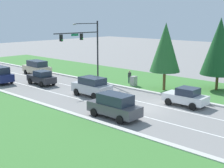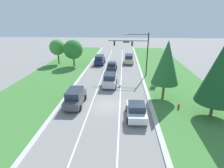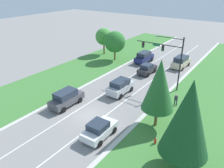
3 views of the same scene
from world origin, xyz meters
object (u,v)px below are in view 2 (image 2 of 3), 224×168
(white_sedan, at_px, (136,110))
(conifer_far_right_tree, at_px, (220,73))
(charcoal_sedan, at_px, (112,66))
(conifer_near_right_tree, at_px, (166,63))
(pedestrian, at_px, (158,79))
(champagne_suv, at_px, (129,59))
(graphite_suv, at_px, (75,97))
(silver_suv, at_px, (110,80))
(utility_cabinet, at_px, (154,84))
(fire_hydrant, at_px, (179,106))
(navy_suv, at_px, (100,60))
(traffic_signal_mast, at_px, (136,48))
(oak_far_left_tree, at_px, (57,47))
(oak_near_left_tree, at_px, (73,50))

(white_sedan, xyz_separation_m, conifer_far_right_tree, (8.23, 0.68, 4.21))
(charcoal_sedan, bearing_deg, conifer_near_right_tree, -57.73)
(pedestrian, bearing_deg, champagne_suv, -67.36)
(charcoal_sedan, bearing_deg, graphite_suv, -100.99)
(conifer_near_right_tree, bearing_deg, graphite_suv, -167.31)
(silver_suv, bearing_deg, utility_cabinet, -1.33)
(charcoal_sedan, height_order, fire_hydrant, charcoal_sedan)
(conifer_near_right_tree, bearing_deg, navy_suv, 121.15)
(utility_cabinet, distance_m, conifer_near_right_tree, 5.97)
(traffic_signal_mast, xyz_separation_m, graphite_suv, (-8.18, -12.32, -4.17))
(traffic_signal_mast, bearing_deg, oak_far_left_tree, 155.32)
(graphite_suv, height_order, champagne_suv, champagne_suv)
(traffic_signal_mast, relative_size, silver_suv, 1.72)
(white_sedan, bearing_deg, fire_hydrant, 21.91)
(pedestrian, height_order, oak_far_left_tree, oak_far_left_tree)
(utility_cabinet, bearing_deg, conifer_near_right_tree, -81.34)
(utility_cabinet, bearing_deg, fire_hydrant, -74.34)
(white_sedan, bearing_deg, charcoal_sedan, 100.32)
(navy_suv, height_order, oak_far_left_tree, oak_far_left_tree)
(traffic_signal_mast, xyz_separation_m, pedestrian, (3.39, -4.36, -4.30))
(graphite_suv, xyz_separation_m, navy_suv, (0.37, 20.62, 0.04))
(utility_cabinet, distance_m, conifer_far_right_tree, 10.73)
(navy_suv, bearing_deg, conifer_near_right_tree, -57.43)
(conifer_far_right_tree, bearing_deg, charcoal_sedan, 124.49)
(utility_cabinet, relative_size, fire_hydrant, 1.81)
(oak_near_left_tree, distance_m, conifer_far_right_tree, 29.11)
(graphite_suv, relative_size, pedestrian, 2.83)
(graphite_suv, height_order, fire_hydrant, graphite_suv)
(champagne_suv, bearing_deg, silver_suv, -99.94)
(charcoal_sedan, height_order, conifer_near_right_tree, conifer_near_right_tree)
(navy_suv, height_order, conifer_near_right_tree, conifer_near_right_tree)
(oak_near_left_tree, xyz_separation_m, oak_far_left_tree, (-4.18, 1.89, 0.14))
(white_sedan, xyz_separation_m, utility_cabinet, (3.31, 9.10, -0.26))
(oak_near_left_tree, relative_size, conifer_far_right_tree, 0.70)
(white_sedan, bearing_deg, conifer_far_right_tree, 3.19)
(graphite_suv, relative_size, oak_far_left_tree, 0.84)
(utility_cabinet, bearing_deg, graphite_suv, -148.44)
(traffic_signal_mast, xyz_separation_m, oak_far_left_tree, (-17.53, 8.06, -1.34))
(navy_suv, height_order, conifer_far_right_tree, conifer_far_right_tree)
(charcoal_sedan, xyz_separation_m, conifer_far_right_tree, (12.06, -17.55, 4.21))
(silver_suv, bearing_deg, charcoal_sedan, 92.59)
(charcoal_sedan, xyz_separation_m, white_sedan, (3.82, -18.23, -0.00))
(traffic_signal_mast, bearing_deg, oak_near_left_tree, 155.22)
(white_sedan, distance_m, conifer_near_right_tree, 7.62)
(graphite_suv, xyz_separation_m, oak_near_left_tree, (-5.17, 18.49, 2.69))
(graphite_suv, bearing_deg, white_sedan, -19.31)
(traffic_signal_mast, height_order, oak_near_left_tree, traffic_signal_mast)
(graphite_suv, height_order, conifer_near_right_tree, conifer_near_right_tree)
(white_sedan, height_order, conifer_near_right_tree, conifer_near_right_tree)
(fire_hydrant, height_order, oak_far_left_tree, oak_far_left_tree)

